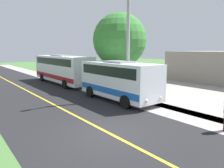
% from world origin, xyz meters
% --- Properties ---
extents(ground_plane, '(120.00, 120.00, 0.00)m').
position_xyz_m(ground_plane, '(0.00, 0.00, 0.00)').
color(ground_plane, '#477238').
extents(road_surface, '(8.00, 100.00, 0.01)m').
position_xyz_m(road_surface, '(0.00, 0.00, 0.00)').
color(road_surface, black).
rests_on(road_surface, ground).
extents(sidewalk, '(2.40, 100.00, 0.01)m').
position_xyz_m(sidewalk, '(-5.20, 0.00, 0.00)').
color(sidewalk, '#9E9991').
rests_on(sidewalk, ground).
extents(road_centre_line, '(0.16, 100.00, 0.00)m').
position_xyz_m(road_centre_line, '(0.00, 0.00, 0.01)').
color(road_centre_line, gold).
rests_on(road_centre_line, ground).
extents(shuttle_bus_front, '(2.68, 7.07, 2.98)m').
position_xyz_m(shuttle_bus_front, '(-4.51, -4.69, 1.63)').
color(shuttle_bus_front, white).
rests_on(shuttle_bus_front, ground).
extents(transit_bus_rear, '(2.66, 10.36, 3.21)m').
position_xyz_m(transit_bus_rear, '(-4.50, -14.70, 1.76)').
color(transit_bus_rear, white).
rests_on(transit_bus_rear, ground).
extents(street_light_pole, '(1.97, 0.24, 7.76)m').
position_xyz_m(street_light_pole, '(-4.87, -4.22, 4.29)').
color(street_light_pole, '#9E9EA3').
rests_on(street_light_pole, ground).
extents(tree_curbside, '(5.03, 5.03, 7.22)m').
position_xyz_m(tree_curbside, '(-7.40, -8.09, 4.69)').
color(tree_curbside, brown).
rests_on(tree_curbside, ground).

